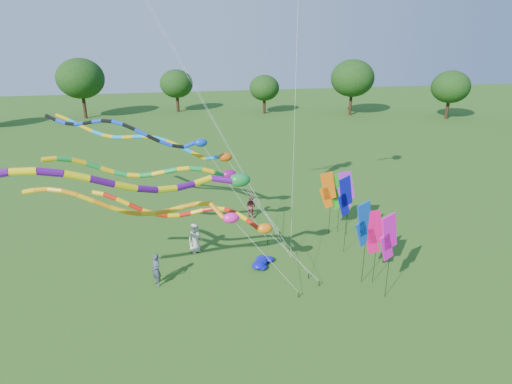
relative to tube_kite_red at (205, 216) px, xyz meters
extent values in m
plane|color=#265717|center=(2.41, -3.27, -3.70)|extent=(160.00, 160.00, 0.00)
cylinder|color=#382314|center=(37.76, 35.80, -1.98)|extent=(0.50, 0.50, 3.43)
ellipsoid|color=#16380F|center=(37.76, 35.80, 2.49)|extent=(7.23, 7.23, 6.15)
cylinder|color=#382314|center=(26.49, 43.71, -2.61)|extent=(0.50, 0.50, 2.17)
ellipsoid|color=#16380F|center=(26.49, 43.71, 0.21)|extent=(4.57, 4.57, 3.89)
cylinder|color=#382314|center=(14.29, 51.98, -2.50)|extent=(0.50, 0.50, 2.40)
ellipsoid|color=#16380F|center=(14.29, 51.98, 0.63)|extent=(5.06, 5.06, 4.30)
cylinder|color=#382314|center=(-0.29, 50.64, -2.34)|extent=(0.50, 0.50, 2.72)
ellipsoid|color=#16380F|center=(-0.29, 50.64, 1.22)|extent=(5.75, 5.75, 4.89)
cylinder|color=#382314|center=(-14.17, 48.18, -2.40)|extent=(0.50, 0.50, 2.60)
ellipsoid|color=#16380F|center=(-14.17, 48.18, 1.00)|extent=(5.49, 5.49, 4.66)
cylinder|color=black|center=(5.73, -1.97, -3.55)|extent=(0.05, 0.05, 0.30)
cylinder|color=silver|center=(4.35, -1.51, -1.96)|extent=(0.02, 0.02, 4.12)
ellipsoid|color=orange|center=(2.97, -1.05, -0.51)|extent=(0.84, 0.54, 0.54)
cylinder|color=red|center=(2.38, -0.75, -0.34)|extent=(0.24, 0.24, 0.73)
cylinder|color=#F5B40C|center=(1.87, -0.38, -0.03)|extent=(0.24, 0.24, 0.68)
cylinder|color=red|center=(1.34, -0.05, 0.17)|extent=(0.24, 0.24, 0.63)
cylinder|color=#F5B40C|center=(0.80, 0.23, 0.23)|extent=(0.24, 0.24, 0.61)
cylinder|color=red|center=(0.23, 0.44, 0.16)|extent=(0.24, 0.24, 0.62)
cylinder|color=#F5B40C|center=(-0.35, 0.60, 0.01)|extent=(0.24, 0.24, 0.63)
cylinder|color=red|center=(-0.96, 0.69, -0.13)|extent=(0.24, 0.24, 0.63)
cylinder|color=#F5B40C|center=(-1.58, 0.73, -0.18)|extent=(0.24, 0.24, 0.63)
cylinder|color=red|center=(-2.22, 0.75, -0.10)|extent=(0.24, 0.24, 0.65)
cylinder|color=#F5B40C|center=(-2.85, 0.76, 0.12)|extent=(0.24, 0.24, 0.69)
cylinder|color=red|center=(-3.48, 0.79, 0.44)|extent=(0.24, 0.24, 0.71)
cylinder|color=#F5B40C|center=(-4.09, 0.85, 0.77)|extent=(0.24, 0.24, 0.69)
cylinder|color=red|center=(-4.69, 0.97, 1.05)|extent=(0.24, 0.24, 0.65)
cylinder|color=#F5B40C|center=(-5.27, 1.16, 1.20)|extent=(0.24, 0.24, 0.61)
cylinder|color=black|center=(4.39, -2.77, -3.55)|extent=(0.05, 0.05, 0.30)
cylinder|color=silver|center=(2.74, -2.46, -1.34)|extent=(0.02, 0.02, 5.33)
ellipsoid|color=#F81BA8|center=(1.10, -2.14, 0.73)|extent=(0.79, 0.51, 0.51)
cylinder|color=orange|center=(0.49, -1.76, 1.00)|extent=(0.23, 0.23, 0.99)
cylinder|color=#EFAB0C|center=(-0.10, -1.37, 1.25)|extent=(0.23, 0.23, 0.65)
cylinder|color=orange|center=(-0.73, -1.26, 1.16)|extent=(0.23, 0.23, 0.66)
cylinder|color=#EFAB0C|center=(-1.38, -1.22, 1.02)|extent=(0.23, 0.23, 0.67)
cylinder|color=orange|center=(-2.04, -1.23, 0.91)|extent=(0.23, 0.23, 0.67)
cylinder|color=#EFAB0C|center=(-2.71, -1.28, 0.89)|extent=(0.23, 0.23, 0.67)
cylinder|color=orange|center=(-3.38, -1.35, 1.02)|extent=(0.23, 0.23, 0.70)
cylinder|color=#EFAB0C|center=(-4.05, -1.41, 1.27)|extent=(0.23, 0.23, 0.74)
cylinder|color=orange|center=(-4.71, -1.44, 1.61)|extent=(0.23, 0.23, 0.75)
cylinder|color=#EFAB0C|center=(-5.36, -1.43, 1.94)|extent=(0.23, 0.23, 0.72)
cylinder|color=orange|center=(-6.00, -1.35, 2.20)|extent=(0.23, 0.23, 0.68)
cylinder|color=#EFAB0C|center=(-6.63, -1.20, 2.33)|extent=(0.23, 0.23, 0.65)
cylinder|color=orange|center=(-7.25, -0.99, 2.32)|extent=(0.23, 0.23, 0.66)
cylinder|color=#EFAB0C|center=(-7.86, -0.73, 2.20)|extent=(0.23, 0.23, 0.69)
cylinder|color=black|center=(5.41, -1.16, -3.55)|extent=(0.05, 0.05, 0.30)
cylinder|color=silver|center=(3.48, -1.66, -0.41)|extent=(0.02, 0.02, 7.22)
ellipsoid|color=#177E2F|center=(1.54, -2.15, 2.60)|extent=(1.00, 0.64, 0.64)
cylinder|color=#530B7B|center=(0.72, -2.12, 2.66)|extent=(0.29, 0.29, 0.98)
cylinder|color=yellow|center=(-0.15, -2.18, 2.67)|extent=(0.29, 0.29, 0.88)
cylinder|color=#530B7B|center=(-0.94, -2.55, 2.62)|extent=(0.29, 0.29, 0.88)
cylinder|color=yellow|center=(-1.73, -2.94, 2.67)|extent=(0.29, 0.29, 0.89)
cylinder|color=#530B7B|center=(-2.52, -3.34, 2.87)|extent=(0.29, 0.29, 0.92)
cylinder|color=yellow|center=(-3.31, -3.72, 3.18)|extent=(0.29, 0.29, 0.95)
cylinder|color=#530B7B|center=(-4.11, -4.06, 3.56)|extent=(0.29, 0.29, 0.95)
cylinder|color=yellow|center=(-4.93, -4.35, 3.93)|extent=(0.29, 0.29, 0.92)
cylinder|color=#530B7B|center=(-5.76, -4.57, 4.19)|extent=(0.29, 0.29, 0.89)
cylinder|color=yellow|center=(-6.61, -4.73, 4.33)|extent=(0.29, 0.29, 0.87)
cylinder|color=black|center=(4.11, 3.22, -3.55)|extent=(0.05, 0.05, 0.30)
cylinder|color=silver|center=(2.18, 3.85, -0.33)|extent=(0.02, 0.02, 7.39)
ellipsoid|color=#0D3AB9|center=(0.25, 4.49, 2.76)|extent=(0.78, 0.50, 0.50)
cylinder|color=#0E3AE4|center=(-0.40, 4.73, 2.60)|extent=(0.22, 0.22, 0.76)
cylinder|color=black|center=(-1.07, 4.87, 2.51)|extent=(0.22, 0.22, 0.73)
cylinder|color=#0E3AE4|center=(-1.78, 4.91, 2.71)|extent=(0.22, 0.22, 0.76)
cylinder|color=black|center=(-2.48, 4.98, 3.02)|extent=(0.22, 0.22, 0.78)
cylinder|color=#0E3AE4|center=(-3.17, 5.09, 3.38)|extent=(0.22, 0.22, 0.78)
cylinder|color=black|center=(-3.83, 5.27, 3.70)|extent=(0.22, 0.22, 0.74)
cylinder|color=#0E3AE4|center=(-4.47, 5.51, 3.92)|extent=(0.22, 0.22, 0.70)
cylinder|color=black|center=(-5.10, 5.81, 4.00)|extent=(0.22, 0.22, 0.70)
cylinder|color=#0E3AE4|center=(-5.70, 6.17, 3.94)|extent=(0.22, 0.22, 0.72)
cylinder|color=black|center=(-6.30, 6.56, 3.80)|extent=(0.22, 0.22, 0.73)
cylinder|color=#0E3AE4|center=(-6.89, 6.95, 3.67)|extent=(0.22, 0.22, 0.72)
cylinder|color=black|center=(-7.48, 7.34, 3.62)|extent=(0.22, 0.22, 0.71)
cylinder|color=#0E3AE4|center=(-8.09, 7.69, 3.69)|extent=(0.22, 0.22, 0.71)
cylinder|color=black|center=(-8.71, 7.99, 3.90)|extent=(0.22, 0.22, 0.74)
cylinder|color=black|center=(5.14, 4.17, -3.55)|extent=(0.05, 0.05, 0.30)
cylinder|color=silver|center=(3.48, 4.89, -0.97)|extent=(0.02, 0.02, 6.08)
ellipsoid|color=#DB520C|center=(1.82, 5.60, 1.47)|extent=(0.88, 0.56, 0.56)
cylinder|color=#0D95E2|center=(1.04, 5.72, 1.43)|extent=(0.25, 0.25, 0.93)
cylinder|color=#DFA40B|center=(0.17, 5.81, 1.59)|extent=(0.25, 0.25, 0.93)
cylinder|color=#0D95E2|center=(-0.63, 6.07, 1.98)|extent=(0.25, 0.25, 0.92)
cylinder|color=#DFA40B|center=(-1.39, 6.39, 2.31)|extent=(0.25, 0.25, 0.88)
cylinder|color=#0D95E2|center=(-2.14, 6.78, 2.53)|extent=(0.25, 0.25, 0.85)
cylinder|color=#DFA40B|center=(-2.85, 7.22, 2.60)|extent=(0.25, 0.25, 0.85)
cylinder|color=#0D95E2|center=(-3.55, 7.70, 2.54)|extent=(0.25, 0.25, 0.86)
cylinder|color=#DFA40B|center=(-4.25, 8.21, 2.43)|extent=(0.25, 0.25, 0.87)
cylinder|color=#0D95E2|center=(-4.94, 8.71, 2.33)|extent=(0.25, 0.25, 0.86)
cylinder|color=#DFA40B|center=(-5.64, 9.19, 2.33)|extent=(0.25, 0.25, 0.85)
cylinder|color=#0D95E2|center=(-6.36, 9.63, 2.46)|extent=(0.25, 0.25, 0.86)
cylinder|color=#DFA40B|center=(-7.10, 10.01, 2.73)|extent=(0.25, 0.25, 0.90)
cylinder|color=#0D95E2|center=(-7.87, 10.33, 3.08)|extent=(0.25, 0.25, 0.92)
cylinder|color=#DFA40B|center=(-8.67, 10.59, 3.44)|extent=(0.25, 0.25, 0.91)
cylinder|color=black|center=(5.17, 4.43, -3.55)|extent=(0.05, 0.05, 0.30)
cylinder|color=silver|center=(3.50, 4.21, -1.30)|extent=(0.02, 0.02, 5.42)
ellipsoid|color=#830B69|center=(1.82, 3.98, 0.82)|extent=(0.98, 0.63, 0.63)
cylinder|color=#149838|center=(1.17, 3.62, 1.04)|extent=(0.28, 0.28, 0.98)
cylinder|color=#F2B70C|center=(0.51, 3.29, 1.37)|extent=(0.28, 0.28, 0.73)
cylinder|color=#149838|center=(-0.18, 3.29, 1.54)|extent=(0.28, 0.28, 0.71)
cylinder|color=#F2B70C|center=(-0.89, 3.35, 1.55)|extent=(0.28, 0.28, 0.71)
cylinder|color=#149838|center=(-1.60, 3.44, 1.46)|extent=(0.28, 0.28, 0.73)
cylinder|color=#F2B70C|center=(-2.31, 3.54, 1.32)|extent=(0.28, 0.28, 0.73)
cylinder|color=#149838|center=(-3.01, 3.63, 1.23)|extent=(0.28, 0.28, 0.71)
cylinder|color=#F2B70C|center=(-3.72, 3.68, 1.23)|extent=(0.28, 0.28, 0.71)
cylinder|color=#149838|center=(-4.41, 3.68, 1.38)|extent=(0.28, 0.28, 0.73)
cylinder|color=#F2B70C|center=(-5.10, 3.61, 1.66)|extent=(0.28, 0.28, 0.76)
cylinder|color=#149838|center=(-5.78, 3.47, 2.00)|extent=(0.28, 0.28, 0.78)
cylinder|color=#F2B70C|center=(-6.45, 3.27, 2.34)|extent=(0.28, 0.28, 0.77)
cylinder|color=#149838|center=(-7.12, 3.03, 2.58)|extent=(0.28, 0.28, 0.74)
cylinder|color=#F2B70C|center=(-7.78, 2.75, 2.69)|extent=(0.28, 0.28, 0.72)
cylinder|color=black|center=(4.91, 0.73, -3.55)|extent=(0.04, 0.04, 0.30)
cylinder|color=silver|center=(0.53, 0.67, 5.07)|extent=(0.01, 0.01, 19.05)
cylinder|color=black|center=(4.91, 0.73, -3.55)|extent=(0.04, 0.04, 0.30)
cylinder|color=silver|center=(-0.01, -0.20, 6.28)|extent=(0.01, 0.01, 21.78)
cylinder|color=black|center=(4.91, 0.73, -3.55)|extent=(0.04, 0.04, 0.30)
cylinder|color=silver|center=(5.47, 2.74, 4.01)|extent=(0.01, 0.01, 15.39)
cylinder|color=black|center=(8.39, 3.82, -1.70)|extent=(0.02, 0.02, 4.00)
cube|color=orange|center=(8.17, 3.84, -0.30)|extent=(1.16, 0.19, 1.93)
cube|color=orange|center=(8.09, 3.85, -1.10)|extent=(1.01, 0.18, 1.51)
cylinder|color=black|center=(8.71, -3.54, -1.54)|extent=(0.02, 0.02, 4.30)
cube|color=#FA0DC9|center=(8.50, -3.61, 0.01)|extent=(1.13, 0.43, 1.93)
cube|color=#FA0DC9|center=(8.43, -3.63, -0.79)|extent=(0.98, 0.38, 1.51)
cylinder|color=black|center=(8.69, -2.17, -1.76)|extent=(0.02, 0.02, 3.87)
cube|color=#D70B5D|center=(8.47, -2.11, -0.43)|extent=(1.14, 0.38, 1.93)
cube|color=#D70B5D|center=(8.40, -2.09, -1.23)|extent=(0.99, 0.34, 1.51)
cylinder|color=black|center=(8.43, 1.26, -1.40)|extent=(0.02, 0.02, 4.60)
cube|color=#0E0EC7|center=(8.22, 1.18, 0.30)|extent=(1.11, 0.50, 1.93)
cube|color=#0E0EC7|center=(8.15, 1.15, -0.50)|extent=(0.96, 0.44, 1.51)
cylinder|color=black|center=(9.05, 3.93, -1.77)|extent=(0.02, 0.02, 3.85)
cube|color=green|center=(8.83, 3.93, -0.45)|extent=(1.16, 0.09, 1.93)
cube|color=green|center=(8.75, 3.93, -1.25)|extent=(1.01, 0.09, 1.51)
cylinder|color=black|center=(8.11, -2.05, -1.51)|extent=(0.02, 0.02, 4.38)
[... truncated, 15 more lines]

